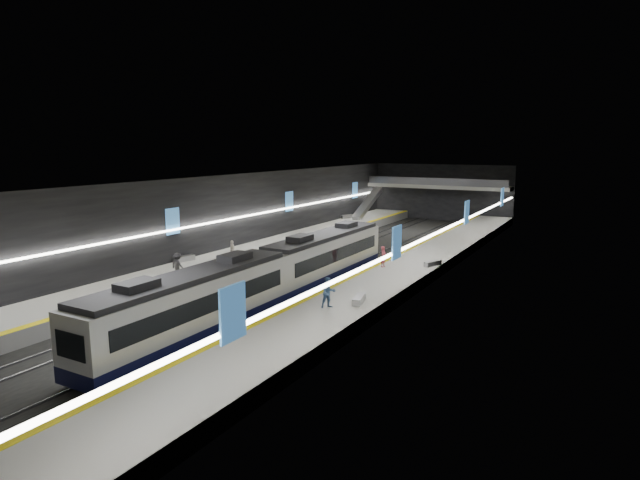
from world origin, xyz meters
The scene contains 26 objects.
ground centered at (0.00, 0.00, 0.00)m, with size 70.00×70.00×0.00m, color black.
ceiling centered at (0.00, 0.00, 8.00)m, with size 20.00×70.00×0.04m, color beige.
wall_left centered at (-10.00, 0.00, 4.00)m, with size 0.04×70.00×8.00m, color black.
wall_right centered at (10.00, 0.00, 4.00)m, with size 0.04×70.00×8.00m, color black.
wall_back centered at (0.00, 35.00, 4.00)m, with size 20.00×0.04×8.00m, color black.
platform_left centered at (-7.50, 0.00, 0.50)m, with size 5.00×70.00×1.00m, color slate.
tile_surface_left centered at (-7.50, 0.00, 1.01)m, with size 5.00×70.00×0.02m, color #B4B4AE.
tactile_strip_left centered at (-5.30, 0.00, 1.02)m, with size 0.60×70.00×0.02m, color yellow.
platform_right centered at (7.50, 0.00, 0.50)m, with size 5.00×70.00×1.00m, color slate.
tile_surface_right centered at (7.50, 0.00, 1.01)m, with size 5.00×70.00×0.02m, color #B4B4AE.
tactile_strip_right centered at (5.30, 0.00, 1.02)m, with size 0.60×70.00×0.02m, color yellow.
rails centered at (0.00, 0.00, 0.06)m, with size 6.52×70.00×0.12m.
train centered at (2.50, -11.75, 2.20)m, with size 2.69×30.04×3.60m.
ad_posters centered at (0.00, 1.00, 4.50)m, with size 19.94×53.50×2.20m.
cove_light_left centered at (-9.80, 0.00, 3.80)m, with size 0.25×68.60×0.12m, color white.
cove_light_right centered at (9.80, 0.00, 3.80)m, with size 0.25×68.60×0.12m, color white.
mezzanine_bridge centered at (0.00, 32.93, 5.04)m, with size 20.00×3.00×1.50m.
escalator centered at (-7.50, 26.00, 2.90)m, with size 1.20×8.00×0.60m, color #99999E.
bench_left_near centered at (-9.50, -7.31, 1.23)m, with size 0.53×1.91×0.47m, color #99999E.
bench_left_far centered at (-9.44, 23.58, 1.23)m, with size 0.52×1.89×0.46m, color #99999E.
bench_right_near centered at (8.66, -10.99, 1.23)m, with size 0.52×1.88×0.46m, color #99999E.
bench_right_far centered at (9.50, 1.33, 1.21)m, with size 0.47×1.70×0.42m, color #99999E.
passenger_right_a centered at (6.11, -0.99, 1.85)m, with size 0.62×0.41×1.69m, color #D04D5F.
passenger_right_b centered at (7.49, -12.87, 1.95)m, with size 0.92×0.72×1.90m, color #436492.
passenger_left_a centered at (-6.45, -4.61, 1.82)m, with size 0.96×0.40×1.64m, color silver.
passenger_left_b centered at (-5.87, -11.76, 1.94)m, with size 1.21×0.70×1.87m, color #43424A.
Camera 1 is at (22.36, -40.35, 10.81)m, focal length 30.00 mm.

